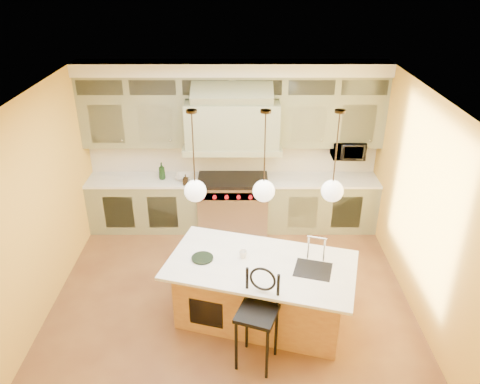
{
  "coord_description": "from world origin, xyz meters",
  "views": [
    {
      "loc": [
        0.12,
        -5.12,
        4.38
      ],
      "look_at": [
        0.12,
        0.7,
        1.42
      ],
      "focal_mm": 35.0,
      "sensor_mm": 36.0,
      "label": 1
    }
  ],
  "objects_px": {
    "range": "(233,202)",
    "microwave": "(348,149)",
    "counter_stool": "(258,313)",
    "kitchen_island": "(262,290)"
  },
  "relations": [
    {
      "from": "range",
      "to": "microwave",
      "type": "xyz_separation_m",
      "value": [
        1.95,
        0.11,
        0.96
      ]
    },
    {
      "from": "microwave",
      "to": "counter_stool",
      "type": "bearing_deg",
      "value": -116.66
    },
    {
      "from": "kitchen_island",
      "to": "counter_stool",
      "type": "height_order",
      "value": "kitchen_island"
    },
    {
      "from": "kitchen_island",
      "to": "microwave",
      "type": "height_order",
      "value": "microwave"
    },
    {
      "from": "range",
      "to": "microwave",
      "type": "bearing_deg",
      "value": 3.12
    },
    {
      "from": "range",
      "to": "kitchen_island",
      "type": "xyz_separation_m",
      "value": [
        0.4,
        -2.4,
        -0.01
      ]
    },
    {
      "from": "range",
      "to": "kitchen_island",
      "type": "relative_size",
      "value": 0.46
    },
    {
      "from": "range",
      "to": "kitchen_island",
      "type": "bearing_deg",
      "value": -80.42
    },
    {
      "from": "kitchen_island",
      "to": "counter_stool",
      "type": "bearing_deg",
      "value": -80.44
    },
    {
      "from": "range",
      "to": "counter_stool",
      "type": "height_order",
      "value": "counter_stool"
    }
  ]
}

